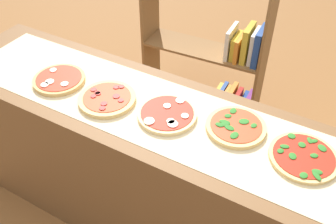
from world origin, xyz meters
TOP-DOWN VIEW (x-y plane):
  - counter at (0.00, 0.00)m, footprint 2.50×0.59m
  - parchment_paper at (0.00, 0.00)m, footprint 2.23×0.46m
  - pizza_mozzarella_0 at (-0.61, -0.05)m, footprint 0.26×0.26m
  - pizza_pepperoni_1 at (-0.30, -0.05)m, footprint 0.27×0.27m
  - pizza_mozzarella_2 at (0.00, -0.01)m, footprint 0.27×0.27m
  - pizza_spinach_3 at (0.30, 0.07)m, footprint 0.26×0.26m
  - pizza_spinach_4 at (0.61, 0.04)m, footprint 0.28×0.28m
  - bookshelf at (-0.20, 1.12)m, footprint 0.93×0.32m

SIDE VIEW (x-z plane):
  - counter at x=0.00m, z-range 0.00..0.90m
  - bookshelf at x=-0.20m, z-range -0.08..1.55m
  - parchment_paper at x=0.00m, z-range 0.90..0.90m
  - pizza_spinach_4 at x=0.61m, z-range 0.90..0.92m
  - pizza_mozzarella_2 at x=0.00m, z-range 0.90..0.92m
  - pizza_spinach_3 at x=0.30m, z-range 0.90..0.93m
  - pizza_pepperoni_1 at x=-0.30m, z-range 0.90..0.93m
  - pizza_mozzarella_0 at x=-0.61m, z-range 0.90..0.93m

